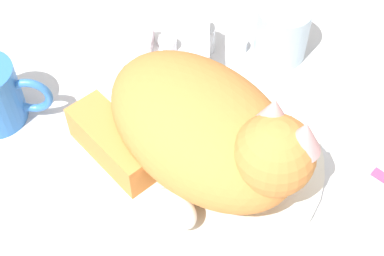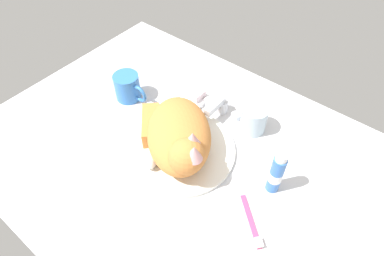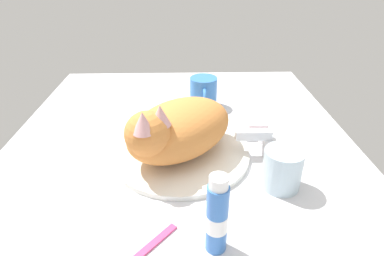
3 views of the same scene
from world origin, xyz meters
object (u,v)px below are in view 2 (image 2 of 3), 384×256
Objects in this scene: coffee_mug at (128,87)px; toothpaste_bottle at (276,173)px; cat at (178,137)px; faucet at (220,107)px; rinse_cup at (253,119)px; toothbrush at (252,224)px; soap_bar at (194,93)px.

coffee_mug is 51.59cm from toothpaste_bottle.
cat is at bearing -15.70° from coffee_mug.
rinse_cup is (11.00, 0.55, 1.35)cm from faucet.
faucet is at bearing 24.90° from coffee_mug.
rinse_cup is at bearing 62.83° from cat.
rinse_cup is 29.99cm from toothbrush.
faucet reaches higher than soap_bar.
rinse_cup is (37.14, 12.68, -0.24)cm from coffee_mug.
cat is 2.82× the size of toothbrush.
toothpaste_bottle is at bearing -27.53° from faucet.
toothpaste_bottle reaches higher than rinse_cup.
cat reaches higher than rinse_cup.
cat is 22.94cm from rinse_cup.
faucet is 20.19cm from cat.
toothpaste_bottle reaches higher than faucet.
toothbrush is at bearing -34.04° from soap_bar.
cat is 22.96cm from soap_bar.
toothpaste_bottle is at bearing -43.76° from rinse_cup.
faucet is 28.87cm from toothpaste_bottle.
soap_bar is (-10.63, 19.78, -4.80)cm from cat.
coffee_mug reaches higher than soap_bar.
toothpaste_bottle reaches higher than soap_bar.
faucet is at bearing 152.47° from toothpaste_bottle.
faucet is at bearing -177.15° from rinse_cup.
toothpaste_bottle is (51.54, -1.10, 2.08)cm from coffee_mug.
rinse_cup is 20.06cm from toothpaste_bottle.
faucet is at bearing 137.29° from toothbrush.
rinse_cup is 0.59× the size of toothpaste_bottle.
toothpaste_bottle is at bearing 96.90° from toothbrush.
cat is at bearing -61.76° from soap_bar.
soap_bar is at bearing -178.84° from rinse_cup.
coffee_mug is 1.08× the size of toothbrush.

